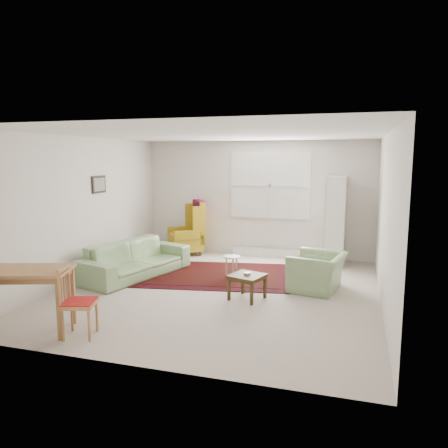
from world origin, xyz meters
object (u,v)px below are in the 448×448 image
(coffee_table, at_px, (247,287))
(desk, at_px, (19,301))
(wingback_chair, at_px, (186,228))
(cabinet, at_px, (336,221))
(stool, at_px, (232,267))
(desk_chair, at_px, (79,301))
(sofa, at_px, (135,253))
(armchair, at_px, (317,268))

(coffee_table, xyz_separation_m, desk, (-2.38, -2.04, 0.20))
(wingback_chair, bearing_deg, cabinet, 53.64)
(stool, bearing_deg, wingback_chair, 134.20)
(coffee_table, xyz_separation_m, cabinet, (1.17, 2.66, 0.70))
(wingback_chair, bearing_deg, desk_chair, -30.41)
(cabinet, height_order, desk_chair, cabinet)
(desk, height_order, desk_chair, desk_chair)
(wingback_chair, distance_m, desk, 4.71)
(coffee_table, xyz_separation_m, stool, (-0.55, 1.09, 0.01))
(sofa, distance_m, wingback_chair, 1.98)
(desk_chair, bearing_deg, sofa, -2.58)
(armchair, relative_size, cabinet, 0.52)
(armchair, xyz_separation_m, coffee_table, (-0.98, -0.81, -0.17))
(coffee_table, bearing_deg, wingback_chair, 127.92)
(armchair, relative_size, stool, 2.29)
(wingback_chair, xyz_separation_m, coffee_table, (2.07, -2.66, -0.41))
(sofa, height_order, desk, sofa)
(armchair, height_order, coffee_table, armchair)
(stool, relative_size, cabinet, 0.23)
(armchair, bearing_deg, wingback_chair, -111.39)
(wingback_chair, xyz_separation_m, desk_chair, (0.48, -4.60, -0.17))
(cabinet, bearing_deg, desk_chair, -119.36)
(sofa, relative_size, armchair, 2.35)
(sofa, height_order, wingback_chair, wingback_chair)
(armchair, distance_m, desk, 4.41)
(wingback_chair, height_order, desk_chair, wingback_chair)
(wingback_chair, bearing_deg, sofa, -41.90)
(stool, distance_m, cabinet, 2.42)
(armchair, xyz_separation_m, wingback_chair, (-3.05, 1.85, 0.24))
(sofa, height_order, armchair, sofa)
(wingback_chair, height_order, stool, wingback_chair)
(cabinet, relative_size, desk_chair, 2.05)
(stool, relative_size, desk, 0.32)
(armchair, height_order, stool, armchair)
(sofa, xyz_separation_m, coffee_table, (2.26, -0.69, -0.24))
(armchair, xyz_separation_m, desk_chair, (-2.57, -2.75, 0.07))
(armchair, height_order, wingback_chair, wingback_chair)
(stool, xyz_separation_m, desk_chair, (-1.04, -3.03, 0.23))
(armchair, bearing_deg, desk_chair, -33.21)
(sofa, distance_m, armchair, 3.24)
(wingback_chair, xyz_separation_m, desk, (-0.31, -4.70, -0.21))
(cabinet, bearing_deg, wingback_chair, -178.41)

